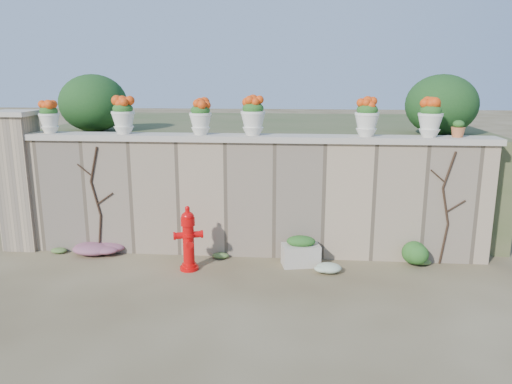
# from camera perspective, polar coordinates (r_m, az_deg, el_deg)

# --- Properties ---
(ground) EXTENTS (80.00, 80.00, 0.00)m
(ground) POSITION_cam_1_polar(r_m,az_deg,el_deg) (7.27, -1.97, -11.90)
(ground) COLOR brown
(ground) RESTS_ON ground
(stone_wall) EXTENTS (8.00, 0.40, 2.00)m
(stone_wall) POSITION_cam_1_polar(r_m,az_deg,el_deg) (8.62, -0.58, -0.76)
(stone_wall) COLOR tan
(stone_wall) RESTS_ON ground
(wall_cap) EXTENTS (8.10, 0.52, 0.10)m
(wall_cap) POSITION_cam_1_polar(r_m,az_deg,el_deg) (8.43, -0.60, 6.18)
(wall_cap) COLOR #BDB29F
(wall_cap) RESTS_ON stone_wall
(gate_pillar) EXTENTS (0.72, 0.72, 2.48)m
(gate_pillar) POSITION_cam_1_polar(r_m,az_deg,el_deg) (9.87, -25.33, 1.28)
(gate_pillar) COLOR tan
(gate_pillar) RESTS_ON ground
(raised_fill) EXTENTS (9.00, 6.00, 2.00)m
(raised_fill) POSITION_cam_1_polar(r_m,az_deg,el_deg) (11.74, 0.94, 3.02)
(raised_fill) COLOR #384C23
(raised_fill) RESTS_ON ground
(back_shrub_left) EXTENTS (1.30, 1.30, 1.10)m
(back_shrub_left) POSITION_cam_1_polar(r_m,az_deg,el_deg) (10.35, -18.09, 9.64)
(back_shrub_left) COLOR #143814
(back_shrub_left) RESTS_ON raised_fill
(back_shrub_right) EXTENTS (1.30, 1.30, 1.10)m
(back_shrub_right) POSITION_cam_1_polar(r_m,az_deg,el_deg) (9.88, 20.43, 9.32)
(back_shrub_right) COLOR #143814
(back_shrub_right) RESTS_ON raised_fill
(vine_left) EXTENTS (0.60, 0.04, 1.91)m
(vine_left) POSITION_cam_1_polar(r_m,az_deg,el_deg) (9.07, -17.77, -0.75)
(vine_left) COLOR black
(vine_left) RESTS_ON ground
(vine_right) EXTENTS (0.60, 0.04, 1.91)m
(vine_right) POSITION_cam_1_polar(r_m,az_deg,el_deg) (8.71, 20.91, -1.56)
(vine_right) COLOR black
(vine_right) RESTS_ON ground
(fire_hydrant) EXTENTS (0.46, 0.33, 1.06)m
(fire_hydrant) POSITION_cam_1_polar(r_m,az_deg,el_deg) (8.09, -7.74, -5.27)
(fire_hydrant) COLOR red
(fire_hydrant) RESTS_ON ground
(planter_box) EXTENTS (0.67, 0.47, 0.51)m
(planter_box) POSITION_cam_1_polar(r_m,az_deg,el_deg) (8.34, 5.14, -6.81)
(planter_box) COLOR #BDB29F
(planter_box) RESTS_ON ground
(green_shrub) EXTENTS (0.55, 0.49, 0.52)m
(green_shrub) POSITION_cam_1_polar(r_m,az_deg,el_deg) (8.62, 17.85, -6.58)
(green_shrub) COLOR #1E5119
(green_shrub) RESTS_ON ground
(magenta_clump) EXTENTS (0.92, 0.61, 0.25)m
(magenta_clump) POSITION_cam_1_polar(r_m,az_deg,el_deg) (9.23, -17.25, -6.10)
(magenta_clump) COLOR #C4278E
(magenta_clump) RESTS_ON ground
(white_flowers) EXTENTS (0.53, 0.42, 0.19)m
(white_flowers) POSITION_cam_1_polar(r_m,az_deg,el_deg) (8.12, 7.92, -8.51)
(white_flowers) COLOR white
(white_flowers) RESTS_ON ground
(urn_pot_0) EXTENTS (0.35, 0.35, 0.55)m
(urn_pot_0) POSITION_cam_1_polar(r_m,az_deg,el_deg) (9.41, -22.56, 7.89)
(urn_pot_0) COLOR silver
(urn_pot_0) RESTS_ON wall_cap
(urn_pot_1) EXTENTS (0.39, 0.39, 0.62)m
(urn_pot_1) POSITION_cam_1_polar(r_m,az_deg,el_deg) (8.88, -14.94, 8.41)
(urn_pot_1) COLOR silver
(urn_pot_1) RESTS_ON wall_cap
(urn_pot_2) EXTENTS (0.38, 0.38, 0.59)m
(urn_pot_2) POSITION_cam_1_polar(r_m,az_deg,el_deg) (8.52, -6.36, 8.49)
(urn_pot_2) COLOR silver
(urn_pot_2) RESTS_ON wall_cap
(urn_pot_3) EXTENTS (0.41, 0.41, 0.64)m
(urn_pot_3) POSITION_cam_1_polar(r_m,az_deg,el_deg) (8.39, -0.34, 8.68)
(urn_pot_3) COLOR silver
(urn_pot_3) RESTS_ON wall_cap
(urn_pot_4) EXTENTS (0.40, 0.40, 0.63)m
(urn_pot_4) POSITION_cam_1_polar(r_m,az_deg,el_deg) (8.42, 12.56, 8.33)
(urn_pot_4) COLOR silver
(urn_pot_4) RESTS_ON wall_cap
(urn_pot_5) EXTENTS (0.39, 0.39, 0.62)m
(urn_pot_5) POSITION_cam_1_polar(r_m,az_deg,el_deg) (8.61, 19.30, 7.98)
(urn_pot_5) COLOR silver
(urn_pot_5) RESTS_ON wall_cap
(terracotta_pot) EXTENTS (0.22, 0.22, 0.27)m
(terracotta_pot) POSITION_cam_1_polar(r_m,az_deg,el_deg) (8.75, 22.09, 6.62)
(terracotta_pot) COLOR #BF693A
(terracotta_pot) RESTS_ON wall_cap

